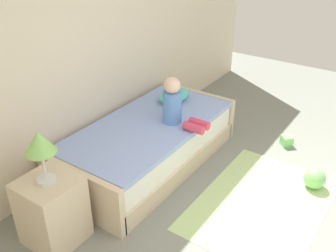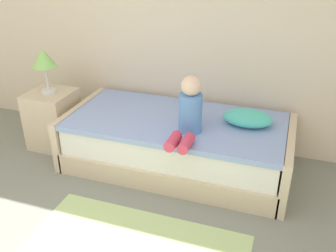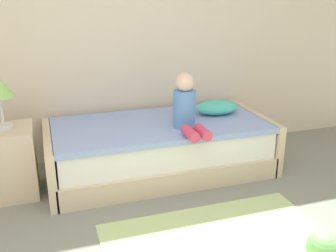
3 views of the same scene
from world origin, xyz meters
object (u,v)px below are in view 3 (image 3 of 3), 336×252
Objects in this scene: child_figure at (186,107)px; toy_ball at (323,248)px; nightstand at (9,162)px; pillow at (217,107)px; bed at (160,148)px.

toy_ball is at bearing -73.21° from child_figure.
nightstand is 1.36× the size of pillow.
nightstand is 1.59m from child_figure.
child_figure reaches higher than pillow.
nightstand is 1.18× the size of child_figure.
bed is 4.14× the size of child_figure.
bed is 4.80× the size of pillow.
bed reaches higher than toy_ball.
toy_ball is (0.42, -1.40, -0.60)m from child_figure.
nightstand reaches higher than bed.
bed is at bearing 127.81° from child_figure.
pillow is (0.45, 0.33, -0.14)m from child_figure.
child_figure is at bearing -52.19° from bed.
child_figure reaches higher than bed.
child_figure is 1.16× the size of pillow.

